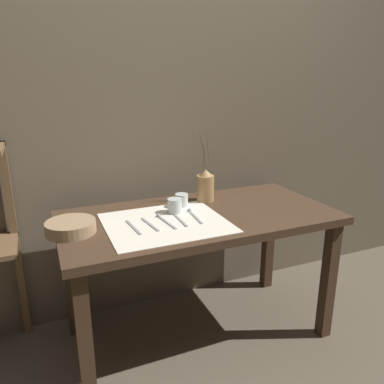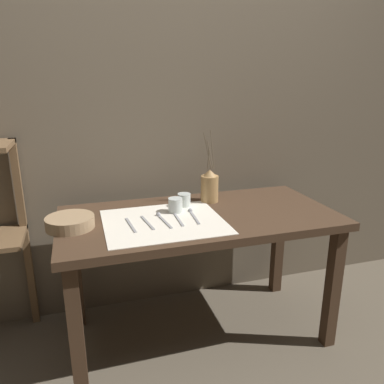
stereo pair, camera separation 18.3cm
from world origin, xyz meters
TOP-DOWN VIEW (x-y plane):
  - ground_plane at (0.00, 0.00)m, footprint 12.00×12.00m
  - stone_wall_back at (0.00, 0.45)m, footprint 7.00×0.06m
  - wooden_table at (0.00, 0.00)m, footprint 1.38×0.68m
  - linen_cloth at (-0.19, -0.05)m, footprint 0.56×0.49m
  - pitcher_with_flowers at (0.12, 0.18)m, footprint 0.10×0.10m
  - wooden_bowl at (-0.62, -0.00)m, footprint 0.22×0.22m
  - glass_tumbler_near at (-0.11, 0.06)m, footprint 0.07×0.07m
  - glass_tumbler_far at (-0.04, 0.13)m, footprint 0.07×0.07m
  - fork_outer at (-0.35, -0.06)m, footprint 0.03×0.19m
  - fork_inner at (-0.27, -0.05)m, footprint 0.04×0.19m
  - spoon_inner at (-0.20, -0.00)m, footprint 0.04×0.20m
  - knife_center at (-0.12, -0.05)m, footprint 0.02×0.19m
  - spoon_outer at (-0.04, 0.01)m, footprint 0.03×0.20m

SIDE VIEW (x-z plane):
  - ground_plane at x=0.00m, z-range 0.00..0.00m
  - wooden_table at x=0.00m, z-range 0.26..0.96m
  - linen_cloth at x=-0.19m, z-range 0.70..0.70m
  - fork_outer at x=-0.35m, z-range 0.70..0.71m
  - fork_inner at x=-0.27m, z-range 0.70..0.71m
  - knife_center at x=-0.12m, z-range 0.70..0.71m
  - spoon_inner at x=-0.20m, z-range 0.70..0.72m
  - spoon_outer at x=-0.04m, z-range 0.70..0.72m
  - wooden_bowl at x=-0.62m, z-range 0.70..0.76m
  - glass_tumbler_far at x=-0.04m, z-range 0.70..0.77m
  - glass_tumbler_near at x=-0.11m, z-range 0.70..0.78m
  - pitcher_with_flowers at x=0.12m, z-range 0.59..0.99m
  - stone_wall_back at x=0.00m, z-range 0.00..2.40m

